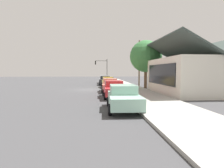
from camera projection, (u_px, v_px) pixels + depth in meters
name	position (u px, v px, depth m)	size (l,w,h in m)	color
ground_plane	(88.00, 90.00, 26.09)	(120.00, 120.00, 0.00)	#424244
sidewalk_curb	(129.00, 89.00, 26.57)	(60.00, 4.20, 0.16)	#A3A099
car_silver	(104.00, 79.00, 39.74)	(4.37, 2.00, 1.59)	silver
car_charcoal	(105.00, 80.00, 34.79)	(4.80, 2.27, 1.59)	#2D3035
car_mustard	(108.00, 82.00, 29.27)	(4.62, 1.96, 1.59)	gold
car_coral	(110.00, 85.00, 23.29)	(4.90, 2.20, 1.59)	#EA8C75
car_cherry	(114.00, 89.00, 18.17)	(4.41, 2.04, 1.59)	red
car_seafoam	(124.00, 97.00, 12.40)	(4.58, 2.21, 1.59)	#9ED1BC
storefront_building	(194.00, 75.00, 21.57)	(10.92, 8.12, 6.11)	silver
shade_tree	(146.00, 56.00, 28.13)	(4.65, 4.65, 6.98)	brown
traffic_light_main	(102.00, 67.00, 43.55)	(0.37, 2.79, 5.20)	#383833
utility_pole_wooden	(139.00, 62.00, 31.85)	(1.80, 0.24, 7.50)	brown
fire_hydrant_red	(112.00, 81.00, 37.72)	(0.22, 0.22, 0.71)	red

